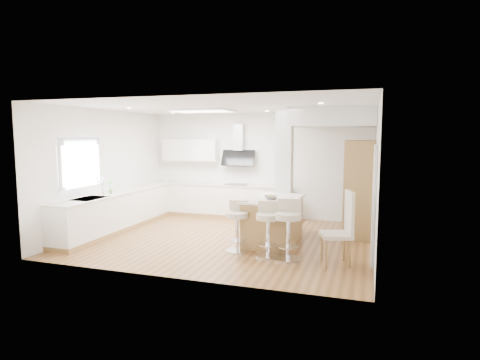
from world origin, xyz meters
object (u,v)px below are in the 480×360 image
at_px(bar_stool_a, 237,223).
at_px(dining_chair, 343,226).
at_px(bar_stool_b, 268,226).
at_px(peninsula, 273,220).
at_px(bar_stool_c, 288,226).

xyz_separation_m(bar_stool_a, dining_chair, (1.96, -0.20, 0.14)).
xyz_separation_m(bar_stool_a, bar_stool_b, (0.63, -0.12, 0.02)).
bearing_deg(dining_chair, bar_stool_b, 159.64).
relative_size(bar_stool_b, dining_chair, 0.79).
relative_size(peninsula, bar_stool_a, 1.62).
relative_size(bar_stool_b, bar_stool_c, 0.94).
height_order(peninsula, dining_chair, dining_chair).
distance_m(bar_stool_b, dining_chair, 1.34).
bearing_deg(peninsula, bar_stool_b, -80.69).
bearing_deg(bar_stool_a, dining_chair, -9.86).
distance_m(bar_stool_a, dining_chair, 1.98).
bearing_deg(bar_stool_c, bar_stool_b, 164.54).
height_order(bar_stool_b, dining_chair, dining_chair).
relative_size(bar_stool_c, dining_chair, 0.84).
height_order(bar_stool_c, dining_chair, dining_chair).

